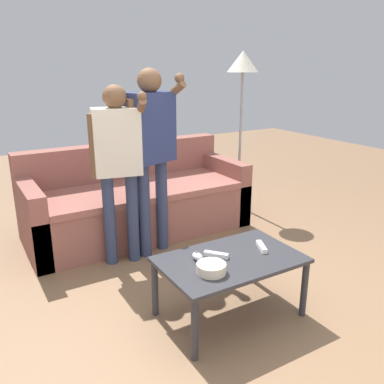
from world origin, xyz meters
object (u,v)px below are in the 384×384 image
game_remote_wand_near (216,255)px  couch (136,202)px  floor_lamp (243,74)px  player_left (118,155)px  coffee_table (230,265)px  game_remote_nunchuk (197,256)px  snack_bowl (211,268)px  player_center (151,142)px  game_remote_wand_far (261,247)px

game_remote_wand_near → couch: bearing=85.6°
floor_lamp → game_remote_wand_near: size_ratio=11.89×
player_left → floor_lamp: bearing=20.3°
coffee_table → floor_lamp: 2.48m
game_remote_nunchuk → player_left: (-0.12, 1.01, 0.48)m
snack_bowl → player_left: 1.29m
player_left → player_center: bearing=6.8°
game_remote_nunchuk → game_remote_wand_near: (0.13, -0.03, -0.01)m
snack_bowl → game_remote_wand_near: snack_bowl is taller
game_remote_nunchuk → game_remote_wand_far: game_remote_nunchuk is taller
floor_lamp → snack_bowl: bearing=-130.9°
couch → game_remote_wand_far: bearing=-82.9°
floor_lamp → game_remote_wand_far: size_ratio=10.91×
game_remote_nunchuk → floor_lamp: 2.50m
player_left → game_remote_wand_near: bearing=-76.4°
coffee_table → snack_bowl: snack_bowl is taller
player_center → game_remote_wand_near: size_ratio=10.79×
coffee_table → player_center: (-0.01, 1.14, 0.63)m
game_remote_wand_far → floor_lamp: bearing=57.3°
player_center → game_remote_wand_near: (-0.06, -1.07, -0.56)m
snack_bowl → game_remote_wand_near: (0.14, 0.16, -0.01)m
player_left → game_remote_wand_far: bearing=-61.9°
coffee_table → game_remote_nunchuk: size_ratio=10.36×
game_remote_nunchuk → snack_bowl: bearing=-95.0°
coffee_table → floor_lamp: (1.37, 1.72, 1.14)m
game_remote_nunchuk → player_center: (0.19, 1.05, 0.56)m
snack_bowl → player_center: player_center is taller
coffee_table → game_remote_wand_far: 0.27m
couch → game_remote_wand_near: size_ratio=14.51×
snack_bowl → coffee_table: bearing=24.7°
couch → snack_bowl: 1.79m
game_remote_nunchuk → floor_lamp: bearing=46.3°
coffee_table → player_center: size_ratio=0.57×
couch → game_remote_wand_near: couch is taller
floor_lamp → player_left: size_ratio=1.19×
game_remote_wand_near → game_remote_wand_far: same height
floor_lamp → player_center: (-1.37, -0.59, -0.51)m
couch → snack_bowl: (-0.27, -1.76, 0.15)m
game_remote_nunchuk → floor_lamp: floor_lamp is taller
game_remote_nunchuk → floor_lamp: size_ratio=0.05×
floor_lamp → player_left: 1.89m
snack_bowl → game_remote_wand_near: size_ratio=1.22×
couch → game_remote_wand_near: (-0.12, -1.60, 0.13)m
player_center → game_remote_wand_far: player_center is taller
game_remote_nunchuk → game_remote_wand_near: game_remote_nunchuk is taller
floor_lamp → player_left: (-1.69, -0.62, -0.59)m
player_center → game_remote_wand_near: 1.21m
coffee_table → game_remote_wand_near: size_ratio=6.19×
player_left → game_remote_wand_near: size_ratio=9.98×
snack_bowl → game_remote_nunchuk: bearing=85.0°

